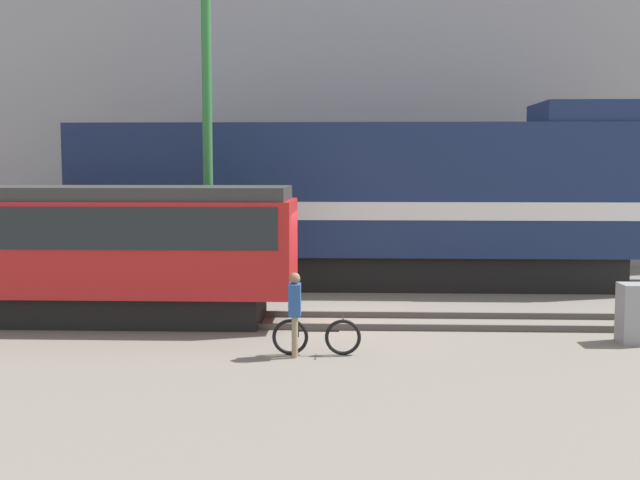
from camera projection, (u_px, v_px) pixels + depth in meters
The scene contains 10 objects.
ground_plane at pixel (302, 318), 18.68m from camera, with size 120.00×120.00×0.00m, color slate.
track_near at pixel (300, 320), 18.10m from camera, with size 60.00×1.50×0.14m.
track_far at pixel (312, 283), 23.69m from camera, with size 60.00×1.51×0.14m.
building_backdrop at pixel (323, 54), 31.15m from camera, with size 36.47×6.00×15.70m.
freight_locomotive at pixel (361, 202), 23.40m from camera, with size 16.33×3.04×5.32m.
streetcar at pixel (27, 245), 18.19m from camera, with size 12.16×2.54×3.09m.
bicycle at pixel (317, 337), 15.08m from camera, with size 1.68×0.44×0.74m.
person at pixel (295, 306), 14.88m from camera, with size 0.22×0.36×1.59m.
utility_pole_center at pixel (207, 139), 20.60m from camera, with size 0.25×0.25×8.45m.
signal_box at pixel (637, 313), 16.08m from camera, with size 0.70×0.60×1.20m.
Camera 1 is at (1.18, -18.39, 3.59)m, focal length 45.00 mm.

